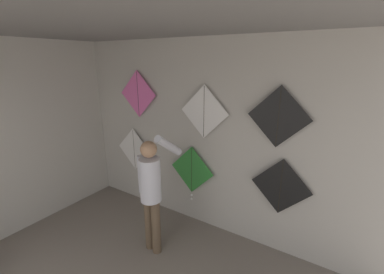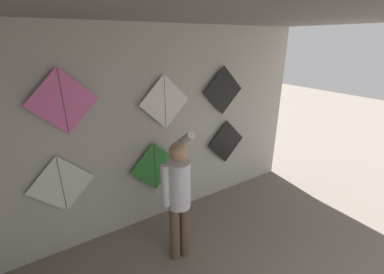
{
  "view_description": "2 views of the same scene",
  "coord_description": "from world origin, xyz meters",
  "px_view_note": "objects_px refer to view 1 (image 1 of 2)",
  "views": [
    {
      "loc": [
        1.85,
        0.88,
        2.52
      ],
      "look_at": [
        0.06,
        3.67,
        1.5
      ],
      "focal_mm": 24.0,
      "sensor_mm": 36.0,
      "label": 1
    },
    {
      "loc": [
        -1.43,
        0.85,
        2.61
      ],
      "look_at": [
        0.38,
        3.67,
        1.32
      ],
      "focal_mm": 24.0,
      "sensor_mm": 36.0,
      "label": 2
    }
  ],
  "objects_px": {
    "kite_0": "(134,149)",
    "kite_1": "(192,171)",
    "kite_5": "(279,117)",
    "kite_4": "(204,112)",
    "shopkeeper": "(151,187)",
    "kite_2": "(281,187)",
    "kite_3": "(138,94)"
  },
  "relations": [
    {
      "from": "kite_0",
      "to": "kite_1",
      "type": "bearing_deg",
      "value": -0.02
    },
    {
      "from": "kite_5",
      "to": "kite_4",
      "type": "bearing_deg",
      "value": 180.0
    },
    {
      "from": "shopkeeper",
      "to": "kite_0",
      "type": "xyz_separation_m",
      "value": [
        -1.12,
        0.83,
        0.05
      ]
    },
    {
      "from": "kite_2",
      "to": "kite_5",
      "type": "relative_size",
      "value": 1.0
    },
    {
      "from": "shopkeeper",
      "to": "kite_5",
      "type": "bearing_deg",
      "value": 39.41
    },
    {
      "from": "shopkeeper",
      "to": "kite_5",
      "type": "height_order",
      "value": "kite_5"
    },
    {
      "from": "shopkeeper",
      "to": "kite_3",
      "type": "distance_m",
      "value": 1.63
    },
    {
      "from": "shopkeeper",
      "to": "kite_5",
      "type": "xyz_separation_m",
      "value": [
        1.3,
        0.83,
        0.92
      ]
    },
    {
      "from": "kite_0",
      "to": "kite_3",
      "type": "distance_m",
      "value": 0.99
    },
    {
      "from": "kite_5",
      "to": "kite_0",
      "type": "bearing_deg",
      "value": 180.0
    },
    {
      "from": "kite_3",
      "to": "kite_1",
      "type": "bearing_deg",
      "value": -0.02
    },
    {
      "from": "shopkeeper",
      "to": "kite_1",
      "type": "bearing_deg",
      "value": 90.99
    },
    {
      "from": "kite_1",
      "to": "kite_5",
      "type": "relative_size",
      "value": 1.18
    },
    {
      "from": "kite_2",
      "to": "kite_3",
      "type": "height_order",
      "value": "kite_3"
    },
    {
      "from": "kite_2",
      "to": "kite_5",
      "type": "height_order",
      "value": "kite_5"
    },
    {
      "from": "kite_2",
      "to": "kite_4",
      "type": "xyz_separation_m",
      "value": [
        -1.12,
        0.0,
        0.83
      ]
    },
    {
      "from": "kite_2",
      "to": "kite_3",
      "type": "relative_size",
      "value": 1.0
    },
    {
      "from": "shopkeeper",
      "to": "kite_1",
      "type": "height_order",
      "value": "shopkeeper"
    },
    {
      "from": "kite_4",
      "to": "kite_5",
      "type": "bearing_deg",
      "value": 0.0
    },
    {
      "from": "kite_1",
      "to": "kite_4",
      "type": "relative_size",
      "value": 1.18
    },
    {
      "from": "kite_1",
      "to": "kite_0",
      "type": "bearing_deg",
      "value": 179.98
    },
    {
      "from": "kite_0",
      "to": "kite_1",
      "type": "height_order",
      "value": "kite_0"
    },
    {
      "from": "shopkeeper",
      "to": "kite_4",
      "type": "xyz_separation_m",
      "value": [
        0.29,
        0.83,
        0.87
      ]
    },
    {
      "from": "kite_1",
      "to": "kite_4",
      "type": "distance_m",
      "value": 0.96
    },
    {
      "from": "kite_1",
      "to": "kite_3",
      "type": "xyz_separation_m",
      "value": [
        -1.03,
        0.0,
        1.1
      ]
    },
    {
      "from": "shopkeeper",
      "to": "kite_4",
      "type": "bearing_deg",
      "value": 77.74
    },
    {
      "from": "shopkeeper",
      "to": "kite_1",
      "type": "xyz_separation_m",
      "value": [
        0.08,
        0.83,
        -0.07
      ]
    },
    {
      "from": "kite_4",
      "to": "kite_5",
      "type": "distance_m",
      "value": 1.01
    },
    {
      "from": "kite_0",
      "to": "kite_4",
      "type": "height_order",
      "value": "kite_4"
    },
    {
      "from": "kite_2",
      "to": "kite_4",
      "type": "distance_m",
      "value": 1.39
    },
    {
      "from": "kite_1",
      "to": "kite_5",
      "type": "bearing_deg",
      "value": 0.02
    },
    {
      "from": "shopkeeper",
      "to": "kite_2",
      "type": "bearing_deg",
      "value": 37.3
    }
  ]
}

